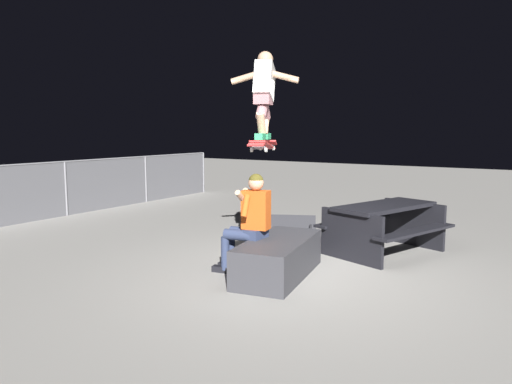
{
  "coord_description": "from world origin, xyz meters",
  "views": [
    {
      "loc": [
        -5.33,
        -2.79,
        1.86
      ],
      "look_at": [
        -0.22,
        0.44,
        1.08
      ],
      "focal_mm": 33.52,
      "sensor_mm": 36.0,
      "label": 1
    }
  ],
  "objects_px": {
    "person_sitting_on_ledge": "(248,218)",
    "skater_airborne": "(264,91)",
    "ledge_box_main": "(279,258)",
    "picnic_table_back": "(384,221)",
    "kicker_ramp": "(290,232)",
    "skateboard": "(263,145)"
  },
  "relations": [
    {
      "from": "skater_airborne",
      "to": "picnic_table_back",
      "type": "height_order",
      "value": "skater_airborne"
    },
    {
      "from": "ledge_box_main",
      "to": "kicker_ramp",
      "type": "xyz_separation_m",
      "value": [
        2.19,
        1.02,
        -0.18
      ]
    },
    {
      "from": "kicker_ramp",
      "to": "ledge_box_main",
      "type": "bearing_deg",
      "value": -155.1
    },
    {
      "from": "skater_airborne",
      "to": "kicker_ramp",
      "type": "distance_m",
      "value": 3.19
    },
    {
      "from": "ledge_box_main",
      "to": "person_sitting_on_ledge",
      "type": "bearing_deg",
      "value": 105.33
    },
    {
      "from": "ledge_box_main",
      "to": "picnic_table_back",
      "type": "bearing_deg",
      "value": -22.48
    },
    {
      "from": "skater_airborne",
      "to": "picnic_table_back",
      "type": "xyz_separation_m",
      "value": [
        1.79,
        -1.06,
        -1.86
      ]
    },
    {
      "from": "person_sitting_on_ledge",
      "to": "skateboard",
      "type": "relative_size",
      "value": 1.29
    },
    {
      "from": "ledge_box_main",
      "to": "skater_airborne",
      "type": "height_order",
      "value": "skater_airborne"
    },
    {
      "from": "ledge_box_main",
      "to": "picnic_table_back",
      "type": "distance_m",
      "value": 2.06
    },
    {
      "from": "ledge_box_main",
      "to": "skateboard",
      "type": "height_order",
      "value": "skateboard"
    },
    {
      "from": "picnic_table_back",
      "to": "kicker_ramp",
      "type": "bearing_deg",
      "value": 80.25
    },
    {
      "from": "person_sitting_on_ledge",
      "to": "kicker_ramp",
      "type": "xyz_separation_m",
      "value": [
        2.3,
        0.63,
        -0.67
      ]
    },
    {
      "from": "ledge_box_main",
      "to": "picnic_table_back",
      "type": "height_order",
      "value": "picnic_table_back"
    },
    {
      "from": "person_sitting_on_ledge",
      "to": "skater_airborne",
      "type": "xyz_separation_m",
      "value": [
        0.2,
        -0.11,
        1.63
      ]
    },
    {
      "from": "skateboard",
      "to": "skater_airborne",
      "type": "distance_m",
      "value": 0.69
    },
    {
      "from": "ledge_box_main",
      "to": "kicker_ramp",
      "type": "bearing_deg",
      "value": 24.9
    },
    {
      "from": "person_sitting_on_ledge",
      "to": "skater_airborne",
      "type": "relative_size",
      "value": 1.17
    },
    {
      "from": "skater_airborne",
      "to": "picnic_table_back",
      "type": "relative_size",
      "value": 0.55
    },
    {
      "from": "person_sitting_on_ledge",
      "to": "picnic_table_back",
      "type": "xyz_separation_m",
      "value": [
        1.99,
        -1.17,
        -0.23
      ]
    },
    {
      "from": "skateboard",
      "to": "kicker_ramp",
      "type": "bearing_deg",
      "value": 19.38
    },
    {
      "from": "ledge_box_main",
      "to": "person_sitting_on_ledge",
      "type": "xyz_separation_m",
      "value": [
        -0.11,
        0.39,
        0.49
      ]
    }
  ]
}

